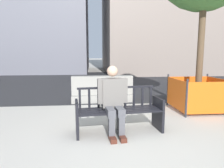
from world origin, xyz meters
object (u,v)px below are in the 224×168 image
(street_bench, at_px, (119,112))
(jersey_barrier_centre, at_px, (102,91))
(seated_person, at_px, (113,99))
(construction_fence, at_px, (198,93))

(street_bench, bearing_deg, jersey_barrier_centre, 94.19)
(seated_person, height_order, jersey_barrier_centre, seated_person)
(jersey_barrier_centre, height_order, construction_fence, construction_fence)
(jersey_barrier_centre, bearing_deg, construction_fence, -27.65)
(street_bench, xyz_separation_m, seated_person, (-0.12, -0.07, 0.29))
(seated_person, height_order, construction_fence, seated_person)
(jersey_barrier_centre, distance_m, construction_fence, 2.91)
(street_bench, bearing_deg, seated_person, -149.68)
(seated_person, relative_size, construction_fence, 1.02)
(street_bench, height_order, jersey_barrier_centre, street_bench)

